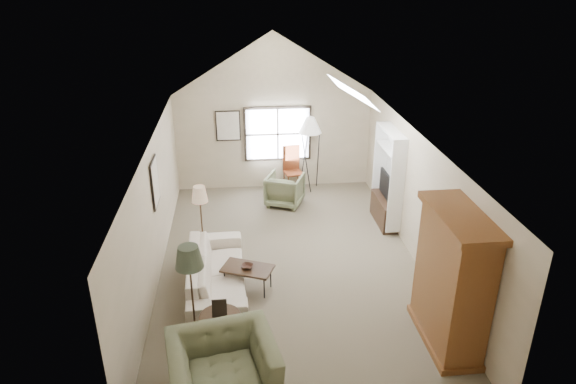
{
  "coord_description": "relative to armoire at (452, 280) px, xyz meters",
  "views": [
    {
      "loc": [
        -0.92,
        -8.58,
        5.41
      ],
      "look_at": [
        0.0,
        0.4,
        1.4
      ],
      "focal_mm": 32.0,
      "sensor_mm": 36.0,
      "label": 1
    }
  ],
  "objects": [
    {
      "name": "coffee_table",
      "position": [
        -3.03,
        1.68,
        -0.87
      ],
      "size": [
        1.01,
        0.8,
        0.46
      ],
      "primitive_type": "cube",
      "rotation": [
        0.0,
        0.0,
        -0.4
      ],
      "color": "#321D14",
      "rests_on": "ground"
    },
    {
      "name": "bowl",
      "position": [
        -3.03,
        1.68,
        -0.62
      ],
      "size": [
        0.28,
        0.28,
        0.05
      ],
      "primitive_type": "imported",
      "rotation": [
        0.0,
        0.0,
        -0.4
      ],
      "color": "#331C15",
      "rests_on": "coffee_table"
    },
    {
      "name": "armoire",
      "position": [
        0.0,
        0.0,
        0.0
      ],
      "size": [
        0.6,
        1.5,
        2.2
      ],
      "primitive_type": "cube",
      "color": "brown",
      "rests_on": "ground"
    },
    {
      "name": "tv_alcove",
      "position": [
        0.16,
        4.0,
        0.05
      ],
      "size": [
        0.32,
        1.3,
        2.1
      ],
      "primitive_type": "cube",
      "color": "white",
      "rests_on": "ground"
    },
    {
      "name": "side_table",
      "position": [
        -3.48,
        0.1,
        -0.78
      ],
      "size": [
        0.65,
        0.65,
        0.63
      ],
      "primitive_type": "cylinder",
      "rotation": [
        0.0,
        0.0,
        0.03
      ],
      "color": "#3D2819",
      "rests_on": "ground"
    },
    {
      "name": "tv_panel",
      "position": [
        0.14,
        4.0,
        -0.18
      ],
      "size": [
        0.05,
        0.9,
        0.55
      ],
      "primitive_type": "cube",
      "color": "black",
      "rests_on": "media_console"
    },
    {
      "name": "side_chair",
      "position": [
        -1.7,
        6.1,
        -0.53
      ],
      "size": [
        0.52,
        0.52,
        1.15
      ],
      "primitive_type": "cube",
      "rotation": [
        0.0,
        0.0,
        0.19
      ],
      "color": "maroon",
      "rests_on": "ground"
    },
    {
      "name": "dark_lamp",
      "position": [
        -3.88,
        0.3,
        -0.22
      ],
      "size": [
        0.43,
        0.43,
        1.76
      ],
      "primitive_type": null,
      "rotation": [
        0.0,
        0.0,
        0.03
      ],
      "color": "#282E20",
      "rests_on": "ground"
    },
    {
      "name": "skylight",
      "position": [
        -0.88,
        3.3,
        2.12
      ],
      "size": [
        0.8,
        1.2,
        0.52
      ],
      "primitive_type": null,
      "color": "white",
      "rests_on": "room_shell"
    },
    {
      "name": "armchair_near",
      "position": [
        -3.42,
        -0.86,
        -0.65
      ],
      "size": [
        1.59,
        1.45,
        0.91
      ],
      "primitive_type": "imported",
      "rotation": [
        0.0,
        0.0,
        0.18
      ],
      "color": "#5A5B40",
      "rests_on": "ground"
    },
    {
      "name": "sofa",
      "position": [
        -3.58,
        1.7,
        -0.73
      ],
      "size": [
        1.06,
        2.55,
        0.74
      ],
      "primitive_type": "imported",
      "rotation": [
        0.0,
        0.0,
        1.6
      ],
      "color": "beige",
      "rests_on": "ground"
    },
    {
      "name": "tripod_lamp",
      "position": [
        -1.28,
        6.1,
        -0.11
      ],
      "size": [
        0.71,
        0.71,
        1.97
      ],
      "primitive_type": null,
      "rotation": [
        0.0,
        0.0,
        0.3
      ],
      "color": "silver",
      "rests_on": "ground"
    },
    {
      "name": "wall_art",
      "position": [
        -4.06,
        4.34,
        0.63
      ],
      "size": [
        1.97,
        3.71,
        0.88
      ],
      "color": "black",
      "rests_on": "room_shell"
    },
    {
      "name": "room_shell",
      "position": [
        -2.18,
        2.4,
        2.11
      ],
      "size": [
        5.01,
        8.01,
        4.0
      ],
      "color": "#685C4A",
      "rests_on": "ground"
    },
    {
      "name": "armchair_far",
      "position": [
        -2.01,
        5.23,
        -0.72
      ],
      "size": [
        1.08,
        1.09,
        0.77
      ],
      "primitive_type": "imported",
      "rotation": [
        0.0,
        0.0,
        2.76
      ],
      "color": "#66714F",
      "rests_on": "ground"
    },
    {
      "name": "tan_lamp",
      "position": [
        -3.88,
        2.9,
        -0.31
      ],
      "size": [
        0.33,
        0.33,
        1.58
      ],
      "primitive_type": null,
      "rotation": [
        0.0,
        0.0,
        0.03
      ],
      "color": "tan",
      "rests_on": "ground"
    },
    {
      "name": "window",
      "position": [
        -2.08,
        6.36,
        0.35
      ],
      "size": [
        1.72,
        0.08,
        1.42
      ],
      "primitive_type": "cube",
      "color": "black",
      "rests_on": "room_shell"
    },
    {
      "name": "media_console",
      "position": [
        0.14,
        4.0,
        -0.8
      ],
      "size": [
        0.34,
        1.18,
        0.6
      ],
      "primitive_type": "cube",
      "color": "#382316",
      "rests_on": "ground"
    }
  ]
}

